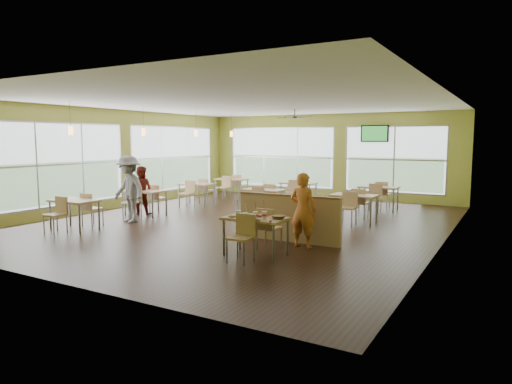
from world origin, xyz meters
TOP-DOWN VIEW (x-y plane):
  - room at (0.00, 0.00)m, footprint 12.00×12.04m
  - window_bays at (-2.65, 3.08)m, footprint 9.24×10.24m
  - main_table at (2.00, -3.00)m, footprint 1.22×1.52m
  - half_wall_divider at (2.00, -1.55)m, footprint 2.40×0.14m
  - dining_tables at (-1.05, 1.71)m, footprint 6.92×8.72m
  - pendant_lights at (-3.20, 0.68)m, footprint 0.11×7.31m
  - ceiling_fan at (-0.00, 3.00)m, footprint 1.25×1.25m
  - tv_backwall at (1.80, 5.90)m, footprint 1.00×0.07m
  - man_plaid at (2.50, -1.91)m, footprint 0.58×0.39m
  - patron_maroon at (-3.38, -0.49)m, footprint 0.86×0.77m
  - patron_grey at (-2.79, -1.55)m, footprint 1.27×0.88m
  - cup_blue at (1.73, -3.19)m, footprint 0.10×0.10m
  - cup_yellow at (1.91, -3.21)m, footprint 0.08×0.08m
  - cup_red_near at (2.09, -3.16)m, footprint 0.10×0.10m
  - cup_red_far at (2.22, -3.06)m, footprint 0.11×0.11m
  - food_basket at (2.45, -2.91)m, footprint 0.26×0.26m
  - ketchup_cup at (2.47, -3.28)m, footprint 0.05×0.05m
  - wrapper_left at (1.60, -3.21)m, footprint 0.18×0.17m
  - wrapper_mid at (2.02, -2.87)m, footprint 0.25×0.24m
  - wrapper_right at (2.20, -3.30)m, footprint 0.15×0.13m

SIDE VIEW (x-z plane):
  - half_wall_divider at x=2.00m, z-range 0.00..1.04m
  - dining_tables at x=-1.05m, z-range 0.20..1.07m
  - main_table at x=2.00m, z-range 0.20..1.07m
  - patron_maroon at x=-3.38m, z-range 0.00..1.45m
  - ketchup_cup at x=2.47m, z-range 0.75..0.77m
  - wrapper_right at x=2.20m, z-range 0.75..0.79m
  - wrapper_left at x=1.60m, z-range 0.75..0.79m
  - wrapper_mid at x=2.02m, z-range 0.75..0.80m
  - man_plaid at x=2.50m, z-range 0.00..1.56m
  - food_basket at x=2.45m, z-range 0.75..0.81m
  - cup_yellow at x=1.91m, z-range 0.66..0.97m
  - cup_red_near at x=2.09m, z-range 0.64..1.00m
  - cup_blue at x=1.73m, z-range 0.64..1.01m
  - cup_red_far at x=2.22m, z-range 0.64..1.02m
  - patron_grey at x=-2.79m, z-range 0.00..1.81m
  - window_bays at x=-2.65m, z-range 0.29..2.66m
  - room at x=0.00m, z-range 0.00..3.20m
  - tv_backwall at x=1.80m, z-range 2.15..2.75m
  - pendant_lights at x=-3.20m, z-range 2.02..2.88m
  - ceiling_fan at x=0.00m, z-range 2.80..3.09m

